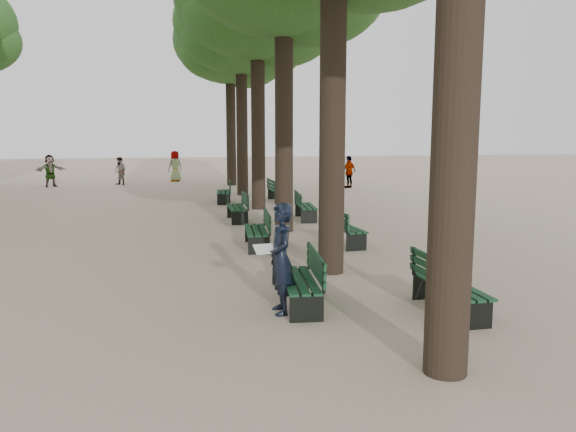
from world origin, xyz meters
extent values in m
plane|color=tan|center=(0.00, 0.00, 0.00)|extent=(120.00, 120.00, 0.00)
cylinder|color=#33261C|center=(1.50, -2.00, 3.75)|extent=(0.52, 0.52, 7.50)
cylinder|color=#33261C|center=(1.50, 3.00, 3.75)|extent=(0.52, 0.52, 7.50)
cylinder|color=#33261C|center=(1.50, 8.00, 3.75)|extent=(0.52, 0.52, 7.50)
cylinder|color=#33261C|center=(1.50, 13.00, 3.75)|extent=(0.52, 0.52, 7.50)
cylinder|color=#33261C|center=(1.50, 18.00, 3.75)|extent=(0.52, 0.52, 7.50)
ellipsoid|color=#22541D|center=(1.50, 18.00, 7.70)|extent=(6.00, 6.00, 4.50)
cylinder|color=#33261C|center=(1.50, 23.00, 3.75)|extent=(0.52, 0.52, 7.50)
ellipsoid|color=#22541D|center=(1.50, 23.00, 7.70)|extent=(6.00, 6.00, 4.50)
cube|color=black|center=(0.35, 0.87, 0.23)|extent=(0.68, 1.84, 0.45)
cube|color=black|center=(0.35, 0.87, 0.45)|extent=(0.70, 1.84, 0.04)
cube|color=black|center=(0.63, 0.85, 0.72)|extent=(0.21, 1.80, 0.40)
cube|color=black|center=(0.35, 5.78, 0.23)|extent=(0.66, 1.84, 0.45)
cube|color=black|center=(0.35, 5.78, 0.45)|extent=(0.68, 1.84, 0.04)
cube|color=black|center=(0.63, 5.76, 0.72)|extent=(0.18, 1.80, 0.40)
cube|color=black|center=(0.35, 10.17, 0.23)|extent=(0.53, 1.80, 0.45)
cube|color=black|center=(0.35, 10.17, 0.45)|extent=(0.55, 1.80, 0.04)
cube|color=black|center=(0.63, 10.17, 0.72)|extent=(0.05, 1.80, 0.40)
cube|color=black|center=(0.35, 15.17, 0.23)|extent=(0.68, 1.84, 0.45)
cube|color=black|center=(0.35, 15.17, 0.45)|extent=(0.70, 1.84, 0.04)
cube|color=black|center=(0.63, 15.14, 0.72)|extent=(0.20, 1.80, 0.40)
cube|color=black|center=(2.65, 0.08, 0.23)|extent=(0.55, 1.81, 0.45)
cube|color=black|center=(2.65, 0.08, 0.45)|extent=(0.57, 1.81, 0.04)
cube|color=black|center=(2.37, 0.07, 0.72)|extent=(0.07, 1.80, 0.40)
cube|color=black|center=(2.65, 5.70, 0.23)|extent=(0.66, 1.84, 0.45)
cube|color=black|center=(2.65, 5.70, 0.45)|extent=(0.68, 1.84, 0.04)
cube|color=black|center=(2.37, 5.68, 0.72)|extent=(0.18, 1.80, 0.40)
cube|color=black|center=(2.65, 10.02, 0.23)|extent=(0.69, 1.84, 0.45)
cube|color=black|center=(2.65, 10.02, 0.45)|extent=(0.71, 1.84, 0.04)
cube|color=black|center=(2.37, 10.05, 0.72)|extent=(0.21, 1.80, 0.40)
cube|color=black|center=(2.65, 15.26, 0.23)|extent=(0.54, 1.80, 0.45)
cube|color=black|center=(2.65, 15.26, 0.45)|extent=(0.56, 1.81, 0.04)
cube|color=black|center=(2.37, 15.26, 0.72)|extent=(0.06, 1.80, 0.40)
imported|color=black|center=(0.00, 0.61, 0.88)|extent=(0.39, 0.73, 1.77)
cube|color=white|center=(-0.25, 0.61, 1.05)|extent=(0.37, 0.29, 0.12)
imported|color=#262628|center=(-4.52, 24.26, 0.77)|extent=(0.76, 0.73, 1.54)
imported|color=#262628|center=(-1.53, 26.08, 0.91)|extent=(0.95, 0.76, 1.81)
imported|color=#262628|center=(7.35, 20.18, 0.84)|extent=(1.01, 0.82, 1.68)
imported|color=#262628|center=(-8.07, 23.93, 0.86)|extent=(1.55, 1.11, 1.72)
camera|label=1|loc=(-1.61, -7.87, 2.84)|focal=35.00mm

